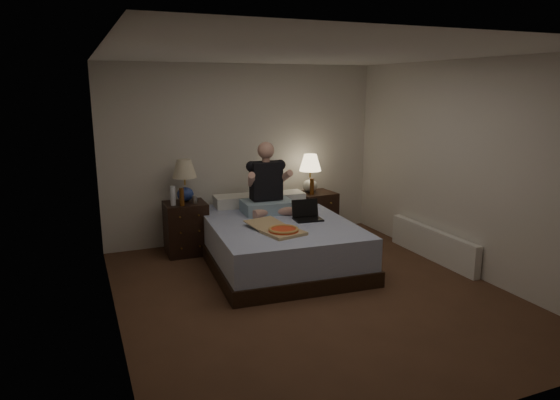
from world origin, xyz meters
name	(u,v)px	position (x,y,z in m)	size (l,w,h in m)	color
floor	(312,294)	(0.00, 0.00, 0.00)	(4.00, 4.50, 0.00)	brown
ceiling	(316,53)	(0.00, 0.00, 2.50)	(4.00, 4.50, 0.00)	white
wall_back	(244,153)	(0.00, 2.25, 1.25)	(4.00, 2.50, 0.00)	silver
wall_front	(475,242)	(0.00, -2.25, 1.25)	(4.00, 2.50, 0.00)	silver
wall_left	(109,196)	(-2.00, 0.00, 1.25)	(4.50, 2.50, 0.00)	silver
wall_right	(466,168)	(2.00, 0.00, 1.25)	(4.50, 2.50, 0.00)	silver
bed	(278,242)	(0.03, 1.04, 0.28)	(1.67, 2.23, 0.56)	#5467A8
nightstand_left	(186,228)	(-0.96, 1.86, 0.35)	(0.53, 0.48, 0.69)	black
nightstand_right	(316,214)	(0.99, 1.89, 0.34)	(0.52, 0.46, 0.67)	black
lamp_left	(185,180)	(-0.93, 1.95, 0.97)	(0.32, 0.32, 0.56)	navy
lamp_right	(310,173)	(0.91, 1.94, 0.95)	(0.32, 0.32, 0.56)	#999A91
water_bottle	(173,196)	(-1.12, 1.78, 0.82)	(0.07, 0.07, 0.25)	white
soda_can	(195,199)	(-0.84, 1.78, 0.74)	(0.07, 0.07, 0.10)	#A6A6A1
beer_bottle_left	(182,197)	(-1.02, 1.71, 0.81)	(0.06, 0.06, 0.23)	#582F0C
beer_bottle_right	(312,187)	(0.86, 1.79, 0.79)	(0.06, 0.06, 0.23)	#61320D
person	(267,178)	(0.05, 1.46, 1.02)	(0.66, 0.52, 0.93)	black
laptop	(308,211)	(0.38, 0.90, 0.68)	(0.34, 0.28, 0.24)	black
pizza_box	(284,231)	(-0.14, 0.47, 0.60)	(0.40, 0.76, 0.08)	tan
radiator	(432,244)	(1.93, 0.41, 0.20)	(0.10, 1.60, 0.40)	white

